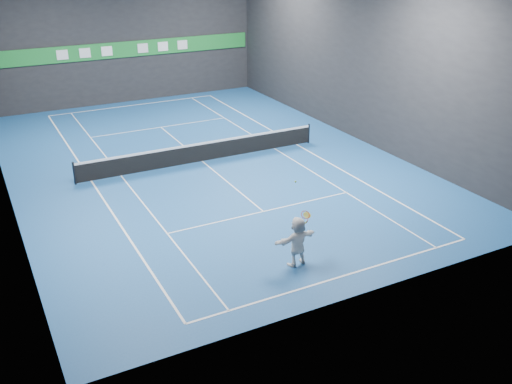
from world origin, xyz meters
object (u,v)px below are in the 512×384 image
tennis_ball (296,182)px  tennis_net (202,151)px  player (298,241)px  tennis_racket (306,216)px

tennis_ball → tennis_net: (1.04, 10.48, -2.51)m
player → tennis_racket: (0.31, 0.05, 0.85)m
tennis_net → tennis_racket: size_ratio=22.40×
tennis_net → tennis_racket: (-0.61, -10.48, 1.19)m
player → tennis_ball: size_ratio=27.01×
player → tennis_racket: size_ratio=3.16×
tennis_ball → tennis_net: bearing=84.3°
player → tennis_ball: tennis_ball is taller
player → tennis_net: 10.58m
tennis_net → tennis_ball: bearing=-95.7°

